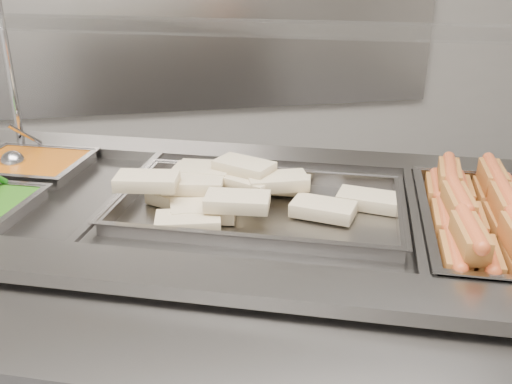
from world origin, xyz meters
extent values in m
cube|color=gray|center=(0.00, 2.45, 1.20)|extent=(3.00, 0.04, 1.20)
cube|color=slate|center=(-0.08, 0.34, 0.45)|extent=(2.03, 1.40, 0.90)
cube|color=gray|center=(-0.21, 0.00, 0.92)|extent=(1.87, 0.83, 0.03)
cube|color=gray|center=(0.06, 0.68, 0.92)|extent=(1.87, 0.83, 0.03)
cube|color=black|center=(-0.08, 0.34, 0.80)|extent=(1.79, 1.16, 0.02)
cube|color=gray|center=(0.34, 0.18, 0.93)|extent=(0.23, 0.56, 0.01)
cube|color=gray|center=(-0.37, 0.45, 0.93)|extent=(0.23, 0.56, 0.01)
cube|color=gray|center=(-0.27, -0.16, 0.88)|extent=(1.84, 0.92, 0.02)
cylinder|color=silver|center=(-0.71, 0.95, 1.16)|extent=(0.02, 0.02, 0.46)
cube|color=silver|center=(0.00, 0.54, 1.33)|extent=(1.71, 0.90, 0.09)
cube|color=#BB420A|center=(-0.65, 0.72, 0.89)|extent=(0.35, 0.32, 0.09)
cube|color=#A45322|center=(0.34, -0.02, 0.92)|extent=(0.11, 0.16, 0.05)
cylinder|color=#D34C25|center=(0.34, -0.02, 0.94)|extent=(0.09, 0.17, 0.03)
cube|color=#A45322|center=(0.41, 0.15, 0.91)|extent=(0.11, 0.16, 0.05)
cylinder|color=#D34C25|center=(0.41, 0.15, 0.94)|extent=(0.10, 0.17, 0.03)
cube|color=#A45322|center=(0.47, 0.32, 0.92)|extent=(0.11, 0.16, 0.05)
cylinder|color=#D34C25|center=(0.47, 0.32, 0.94)|extent=(0.10, 0.17, 0.03)
cube|color=#A45322|center=(0.40, -0.04, 0.92)|extent=(0.11, 0.16, 0.05)
cylinder|color=#D34C25|center=(0.40, -0.04, 0.94)|extent=(0.10, 0.17, 0.03)
cube|color=#A45322|center=(0.47, 0.13, 0.92)|extent=(0.11, 0.16, 0.05)
cylinder|color=#D34C25|center=(0.47, 0.13, 0.94)|extent=(0.10, 0.17, 0.03)
cube|color=#A45322|center=(0.53, 0.30, 0.92)|extent=(0.11, 0.16, 0.05)
cylinder|color=#D34C25|center=(0.53, 0.30, 0.94)|extent=(0.10, 0.17, 0.03)
cube|color=#A45322|center=(0.53, 0.11, 0.92)|extent=(0.10, 0.17, 0.05)
cylinder|color=#D34C25|center=(0.53, 0.11, 0.94)|extent=(0.09, 0.17, 0.03)
cube|color=#A45322|center=(0.60, 0.28, 0.91)|extent=(0.11, 0.16, 0.05)
cylinder|color=#D34C25|center=(0.60, 0.28, 0.94)|extent=(0.09, 0.17, 0.03)
cube|color=#A45322|center=(0.66, 0.25, 0.92)|extent=(0.10, 0.17, 0.05)
cube|color=#A45322|center=(0.36, -0.03, 0.97)|extent=(0.10, 0.16, 0.05)
cylinder|color=#D34C25|center=(0.36, -0.03, 0.99)|extent=(0.08, 0.17, 0.03)
cube|color=#A45322|center=(0.43, 0.14, 0.97)|extent=(0.10, 0.17, 0.05)
cylinder|color=#D34C25|center=(0.43, 0.14, 0.99)|extent=(0.08, 0.17, 0.03)
cube|color=#A45322|center=(0.49, 0.30, 0.97)|extent=(0.12, 0.16, 0.05)
cylinder|color=#D34C25|center=(0.49, 0.30, 0.99)|extent=(0.10, 0.17, 0.03)
cube|color=#A45322|center=(0.54, 0.11, 0.97)|extent=(0.11, 0.16, 0.05)
cylinder|color=#D34C25|center=(0.54, 0.11, 0.99)|extent=(0.09, 0.17, 0.03)
cube|color=#A45322|center=(0.60, 0.27, 0.97)|extent=(0.11, 0.16, 0.05)
cylinder|color=#D34C25|center=(0.60, 0.27, 0.99)|extent=(0.09, 0.17, 0.03)
cube|color=tan|center=(0.26, 0.29, 0.92)|extent=(0.18, 0.16, 0.03)
cube|color=tan|center=(-0.17, 0.31, 0.93)|extent=(0.16, 0.09, 0.03)
cube|color=tan|center=(-0.21, 0.25, 0.92)|extent=(0.16, 0.10, 0.03)
cube|color=tan|center=(-0.08, 0.47, 0.93)|extent=(0.18, 0.15, 0.03)
cube|color=tan|center=(-0.16, 0.30, 0.93)|extent=(0.17, 0.12, 0.03)
cube|color=tan|center=(0.06, 0.43, 0.93)|extent=(0.18, 0.14, 0.03)
cube|color=tan|center=(-0.22, 0.40, 0.92)|extent=(0.18, 0.17, 0.03)
cube|color=tan|center=(0.13, 0.25, 0.93)|extent=(0.18, 0.16, 0.03)
cube|color=tan|center=(-0.15, 0.47, 0.96)|extent=(0.18, 0.14, 0.03)
cube|color=tan|center=(-0.04, 0.40, 0.96)|extent=(0.17, 0.17, 0.03)
cube|color=tan|center=(0.04, 0.37, 0.96)|extent=(0.16, 0.09, 0.03)
cube|color=tan|center=(-0.09, 0.26, 0.96)|extent=(0.18, 0.13, 0.03)
cube|color=tan|center=(-0.18, 0.40, 0.96)|extent=(0.17, 0.12, 0.03)
cube|color=tan|center=(-0.14, 0.50, 0.96)|extent=(0.18, 0.13, 0.03)
cube|color=tan|center=(-0.30, 0.37, 0.99)|extent=(0.17, 0.12, 0.03)
cube|color=tan|center=(-0.04, 0.43, 0.98)|extent=(0.17, 0.17, 0.03)
sphere|color=silver|center=(-0.69, 0.72, 0.94)|extent=(0.07, 0.07, 0.07)
cylinder|color=silver|center=(-0.66, 0.80, 1.00)|extent=(0.07, 0.15, 0.12)
camera|label=1|loc=(-0.28, -0.99, 1.54)|focal=40.00mm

